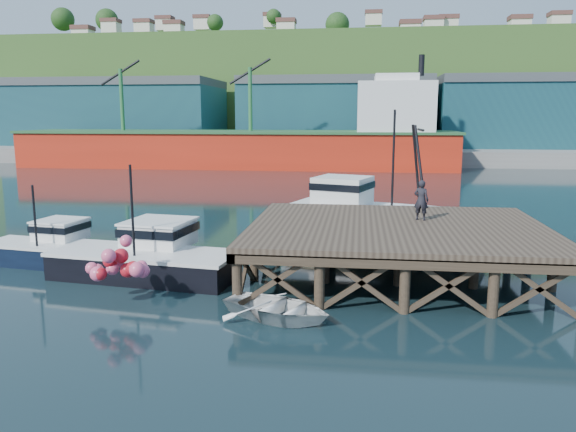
% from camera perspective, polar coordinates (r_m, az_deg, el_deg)
% --- Properties ---
extents(ground, '(300.00, 300.00, 0.00)m').
position_cam_1_polar(ground, '(24.24, -2.29, -5.48)').
color(ground, black).
rests_on(ground, ground).
extents(wharf, '(12.00, 10.00, 2.62)m').
position_cam_1_polar(wharf, '(23.34, 11.04, -1.37)').
color(wharf, brown).
rests_on(wharf, ground).
extents(far_quay, '(160.00, 40.00, 2.00)m').
position_cam_1_polar(far_quay, '(93.26, 4.93, 6.71)').
color(far_quay, gray).
rests_on(far_quay, ground).
extents(warehouse_left, '(32.00, 16.00, 9.00)m').
position_cam_1_polar(warehouse_left, '(96.24, -16.79, 9.71)').
color(warehouse_left, '#1B555A').
rests_on(warehouse_left, far_quay).
extents(warehouse_mid, '(28.00, 16.00, 9.00)m').
position_cam_1_polar(warehouse_mid, '(88.10, 4.84, 10.09)').
color(warehouse_mid, '#1B555A').
rests_on(warehouse_mid, far_quay).
extents(warehouse_right, '(30.00, 16.00, 9.00)m').
position_cam_1_polar(warehouse_right, '(91.80, 24.15, 9.26)').
color(warehouse_right, '#1B555A').
rests_on(warehouse_right, far_quay).
extents(cargo_ship, '(55.50, 10.00, 13.75)m').
position_cam_1_polar(cargo_ship, '(72.16, -2.60, 7.58)').
color(cargo_ship, red).
rests_on(cargo_ship, ground).
extents(hillside, '(220.00, 50.00, 22.00)m').
position_cam_1_polar(hillside, '(123.16, 5.61, 12.18)').
color(hillside, '#2D511E').
rests_on(hillside, ground).
extents(boat_navy, '(6.04, 3.59, 3.62)m').
position_cam_1_polar(boat_navy, '(27.35, -22.99, -2.91)').
color(boat_navy, black).
rests_on(boat_navy, ground).
extents(boat_black, '(7.89, 6.58, 4.69)m').
position_cam_1_polar(boat_black, '(23.81, -14.01, -3.93)').
color(boat_black, black).
rests_on(boat_black, ground).
extents(trawler, '(10.84, 6.78, 6.84)m').
position_cam_1_polar(trawler, '(29.97, 9.16, 0.19)').
color(trawler, beige).
rests_on(trawler, ground).
extents(dinghy, '(4.50, 3.96, 0.77)m').
position_cam_1_polar(dinghy, '(18.45, -1.06, -9.28)').
color(dinghy, white).
rests_on(dinghy, ground).
extents(dockworker, '(0.73, 0.60, 1.72)m').
position_cam_1_polar(dockworker, '(24.54, 13.38, 1.58)').
color(dockworker, black).
rests_on(dockworker, wharf).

